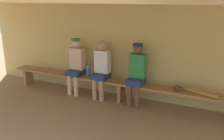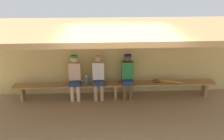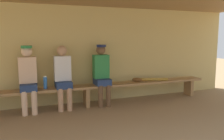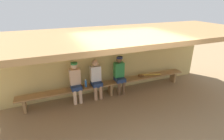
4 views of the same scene
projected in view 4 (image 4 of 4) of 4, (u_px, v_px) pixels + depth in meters
The scene contains 10 objects.
ground_plane at pixel (130, 120), 4.99m from camera, with size 24.00×24.00×0.00m, color #937754.
back_wall at pixel (105, 61), 6.30m from camera, with size 8.00×0.20×2.20m, color tan.
dugout_roof at pixel (121, 35), 4.75m from camera, with size 8.00×2.80×0.12m, color #9E7547.
bench at pixel (110, 84), 6.18m from camera, with size 6.00×0.36×0.46m.
player_in_red at pixel (120, 73), 6.17m from camera, with size 0.34×0.42×1.34m.
player_shirtless_tan at pixel (76, 80), 5.64m from camera, with size 0.34×0.42×1.34m.
player_in_white at pixel (96, 78), 5.88m from camera, with size 0.34×0.42×1.34m.
water_bottle_clear at pixel (86, 83), 5.81m from camera, with size 0.07×0.07×0.27m.
baseball_glove_worn at pixel (141, 76), 6.59m from camera, with size 0.24×0.17×0.09m, color brown.
baseball_bat at pixel (149, 75), 6.70m from camera, with size 0.07×0.07×0.84m, color #B28C33.
Camera 4 is at (-2.02, -3.61, 3.18)m, focal length 28.39 mm.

